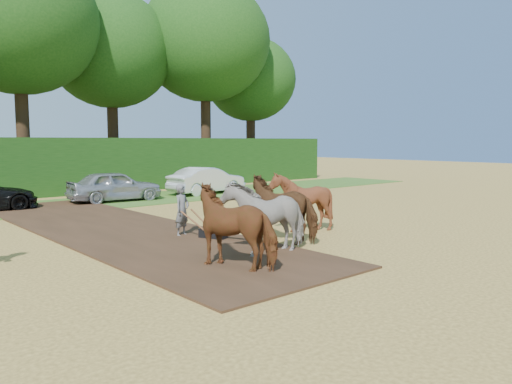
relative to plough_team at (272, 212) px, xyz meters
name	(u,v)px	position (x,y,z in m)	size (l,w,h in m)	color
ground	(206,286)	(-3.55, -1.88, -0.93)	(120.00, 120.00, 0.00)	gold
earth_strip	(117,229)	(-2.05, 5.12, -0.90)	(4.50, 17.00, 0.05)	#472D1C
grass_verge	(6,210)	(-3.55, 12.12, -0.91)	(50.00, 5.00, 0.03)	#38601E
plough_team	(272,212)	(0.00, 0.00, 0.00)	(6.21, 5.37, 1.87)	maroon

